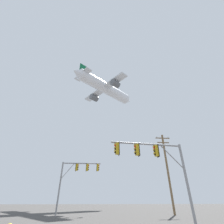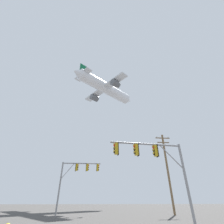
% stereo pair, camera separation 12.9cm
% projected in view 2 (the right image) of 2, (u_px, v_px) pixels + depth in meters
% --- Properties ---
extents(signal_pole_near, '(6.16, 0.88, 5.93)m').
position_uv_depth(signal_pole_near, '(154.00, 158.00, 12.94)').
color(signal_pole_near, gray).
rests_on(signal_pole_near, ground).
extents(signal_pole_far, '(5.32, 0.48, 6.26)m').
position_uv_depth(signal_pole_far, '(77.00, 173.00, 21.54)').
color(signal_pole_far, gray).
rests_on(signal_pole_far, ground).
extents(utility_pole, '(2.20, 0.28, 10.46)m').
position_uv_depth(utility_pole, '(167.00, 168.00, 22.24)').
color(utility_pole, brown).
rests_on(utility_pole, ground).
extents(airplane, '(21.49, 17.85, 6.79)m').
position_uv_depth(airplane, '(106.00, 88.00, 53.62)').
color(airplane, white).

